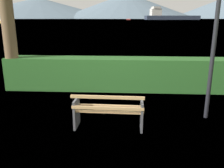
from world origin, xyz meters
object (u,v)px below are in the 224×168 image
(cargo_ship_large, at_px, (169,16))
(tender_far, at_px, (1,22))
(park_bench, at_px, (108,111))
(lamp_post, at_px, (219,4))
(sailboat_mid, at_px, (129,19))

(cargo_ship_large, distance_m, tender_far, 194.43)
(park_bench, bearing_deg, tender_far, 118.77)
(park_bench, distance_m, cargo_ship_large, 269.00)
(lamp_post, bearing_deg, park_bench, -162.84)
(tender_far, bearing_deg, lamp_post, -59.95)
(cargo_ship_large, bearing_deg, park_bench, -99.73)
(park_bench, distance_m, tender_far, 111.74)
(lamp_post, bearing_deg, sailboat_mid, 90.05)
(lamp_post, relative_size, cargo_ship_large, 0.07)
(lamp_post, xyz_separation_m, sailboat_mid, (-0.22, 238.90, -2.14))
(lamp_post, xyz_separation_m, cargo_ship_large, (43.03, 264.36, 1.02))
(cargo_ship_large, xyz_separation_m, sailboat_mid, (-43.25, -25.46, -3.16))
(sailboat_mid, distance_m, tender_far, 152.37)
(cargo_ship_large, relative_size, sailboat_mid, 14.02)
(cargo_ship_large, height_order, sailboat_mid, cargo_ship_large)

